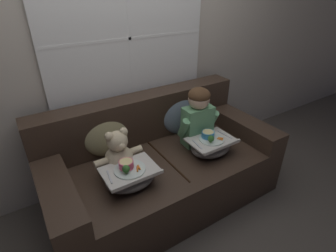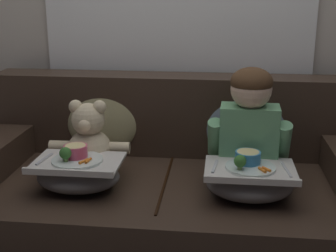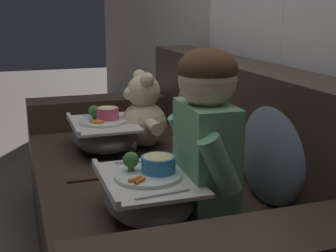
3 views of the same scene
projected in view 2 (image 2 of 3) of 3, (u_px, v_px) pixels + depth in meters
couch at (168, 199)px, 2.36m from camera, size 1.98×0.99×0.89m
throw_pillow_behind_child at (246, 122)px, 2.44m from camera, size 0.44×0.21×0.45m
throw_pillow_behind_teddy at (103, 118)px, 2.53m from camera, size 0.40×0.19×0.42m
child_figure at (250, 120)px, 2.16m from camera, size 0.39×0.19×0.54m
teddy_bear at (89, 143)px, 2.28m from camera, size 0.40×0.28×0.37m
lap_tray_child at (249, 181)px, 2.03m from camera, size 0.39×0.29×0.21m
lap_tray_teddy at (78, 173)px, 2.12m from camera, size 0.39×0.30×0.21m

